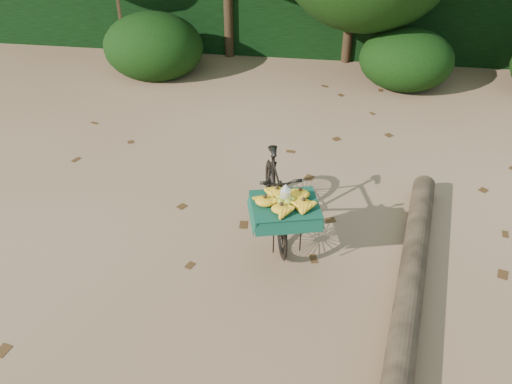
# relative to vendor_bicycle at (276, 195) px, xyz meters

# --- Properties ---
(ground) EXTENTS (80.00, 80.00, 0.00)m
(ground) POSITION_rel_vendor_bicycle_xyz_m (0.28, 0.03, -0.48)
(ground) COLOR #A87E59
(ground) RESTS_ON ground
(vendor_bicycle) EXTENTS (0.95, 1.73, 0.93)m
(vendor_bicycle) POSITION_rel_vendor_bicycle_xyz_m (0.00, 0.00, 0.00)
(vendor_bicycle) COLOR black
(vendor_bicycle) RESTS_ON ground
(fallen_log) EXTENTS (0.92, 3.66, 0.27)m
(fallen_log) POSITION_rel_vendor_bicycle_xyz_m (1.44, -0.82, -0.34)
(fallen_log) COLOR brown
(fallen_log) RESTS_ON ground
(hedge_backdrop) EXTENTS (26.00, 1.80, 1.80)m
(hedge_backdrop) POSITION_rel_vendor_bicycle_xyz_m (0.28, 6.33, 0.42)
(hedge_backdrop) COLOR black
(hedge_backdrop) RESTS_ON ground
(bush_clumps) EXTENTS (8.80, 1.70, 0.90)m
(bush_clumps) POSITION_rel_vendor_bicycle_xyz_m (0.78, 4.33, -0.03)
(bush_clumps) COLOR black
(bush_clumps) RESTS_ON ground
(leaf_litter) EXTENTS (7.00, 7.30, 0.01)m
(leaf_litter) POSITION_rel_vendor_bicycle_xyz_m (0.28, 0.68, -0.47)
(leaf_litter) COLOR #462A12
(leaf_litter) RESTS_ON ground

